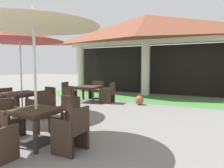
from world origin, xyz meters
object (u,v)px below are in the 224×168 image
object	(u,v)px
patio_table_mid_left	(22,95)
patio_table_near_foreground	(88,88)
patio_table_mid_right	(36,114)
patio_chair_near_foreground_west	(69,92)
patio_chair_near_foreground_north	(96,90)
terracotta_urn	(139,100)
patio_chair_mid_right_east	(72,131)
patio_chair_mid_right_north	(66,116)
patio_chair_near_foreground_east	(108,94)
patio_chair_mid_left_north	(46,99)
patio_chair_mid_left_west	(8,100)
patio_umbrella_mid_left	(20,36)
patio_chair_mid_left_east	(39,106)
patio_chair_mid_right_west	(7,119)
patio_umbrella_mid_right	(33,19)

from	to	relation	value
patio_table_mid_left	patio_table_near_foreground	bearing A→B (deg)	80.07
patio_table_near_foreground	patio_table_mid_right	size ratio (longest dim) A/B	1.35
patio_table_near_foreground	patio_chair_near_foreground_west	bearing A→B (deg)	-172.84
patio_table_mid_right	patio_table_mid_left	bearing A→B (deg)	145.09
patio_chair_near_foreground_west	patio_chair_near_foreground_north	xyz separation A→B (m)	(0.86, 1.11, 0.01)
patio_table_mid_left	terracotta_urn	world-z (taller)	patio_table_mid_left
patio_chair_mid_right_east	patio_chair_mid_right_north	distance (m)	1.33
patio_chair_near_foreground_east	terracotta_urn	distance (m)	1.43
patio_chair_mid_left_north	patio_chair_mid_right_east	distance (m)	4.26
patio_table_near_foreground	patio_chair_mid_left_west	xyz separation A→B (m)	(-1.50, -3.01, -0.23)
patio_umbrella_mid_left	patio_table_mid_right	world-z (taller)	patio_umbrella_mid_left
patio_umbrella_mid_left	patio_chair_mid_left_east	xyz separation A→B (m)	(0.95, -0.17, -2.24)
patio_chair_mid_right_west	patio_chair_mid_left_east	bearing A→B (deg)	-157.77
patio_chair_near_foreground_west	patio_chair_mid_left_east	size ratio (longest dim) A/B	0.97
patio_chair_mid_right_west	patio_chair_near_foreground_west	bearing A→B (deg)	-156.69
patio_chair_mid_left_east	patio_chair_mid_right_east	bearing A→B (deg)	-112.77
patio_chair_near_foreground_east	patio_chair_mid_left_east	xyz separation A→B (m)	(-0.59, -3.46, -0.01)
patio_chair_near_foreground_east	terracotta_urn	xyz separation A→B (m)	(1.40, 0.22, -0.22)
patio_chair_near_foreground_north	patio_chair_mid_right_east	bearing A→B (deg)	109.83
patio_chair_mid_left_west	terracotta_urn	bearing A→B (deg)	140.60
patio_table_near_foreground	patio_chair_mid_right_north	bearing A→B (deg)	-63.73
patio_chair_mid_right_west	patio_chair_near_foreground_east	bearing A→B (deg)	-179.04
patio_chair_near_foreground_east	patio_chair_near_foreground_west	bearing A→B (deg)	90.00
patio_umbrella_mid_right	patio_chair_mid_right_north	distance (m)	2.39
patio_chair_near_foreground_east	patio_chair_mid_right_west	size ratio (longest dim) A/B	1.03
patio_chair_mid_left_north	terracotta_urn	xyz separation A→B (m)	(2.78, 2.57, -0.20)
patio_chair_near_foreground_east	patio_chair_mid_left_west	size ratio (longest dim) A/B	1.08
patio_umbrella_mid_right	terracotta_urn	bearing A→B (deg)	85.34
patio_chair_near_foreground_north	patio_umbrella_mid_right	bearing A→B (deg)	102.24
terracotta_urn	patio_umbrella_mid_right	bearing A→B (deg)	-94.66
patio_table_mid_left	patio_chair_mid_right_north	size ratio (longest dim) A/B	1.33
patio_umbrella_mid_right	patio_table_near_foreground	bearing A→B (deg)	111.68
patio_umbrella_mid_left	patio_chair_mid_left_east	distance (m)	2.44
patio_chair_near_foreground_east	patio_chair_mid_right_north	size ratio (longest dim) A/B	1.03
patio_chair_near_foreground_north	terracotta_urn	world-z (taller)	patio_chair_near_foreground_north
patio_table_near_foreground	patio_chair_near_foreground_north	bearing A→B (deg)	97.16
patio_table_mid_left	patio_chair_mid_left_east	bearing A→B (deg)	-9.86
patio_table_mid_left	patio_chair_mid_left_north	xyz separation A→B (m)	(0.16, 0.95, -0.26)
patio_chair_mid_left_east	patio_chair_mid_right_north	bearing A→B (deg)	-102.59
patio_table_mid_right	patio_chair_mid_left_north	bearing A→B (deg)	130.98
patio_chair_mid_right_east	patio_chair_mid_right_north	world-z (taller)	patio_chair_mid_right_north
patio_chair_near_foreground_north	patio_chair_near_foreground_east	size ratio (longest dim) A/B	0.97
patio_chair_near_foreground_west	patio_chair_mid_right_east	size ratio (longest dim) A/B	1.01
patio_table_mid_left	terracotta_urn	bearing A→B (deg)	50.07
patio_chair_mid_left_west	patio_table_mid_right	size ratio (longest dim) A/B	0.98
patio_chair_near_foreground_north	patio_umbrella_mid_left	world-z (taller)	patio_umbrella_mid_left
patio_umbrella_mid_right	patio_chair_mid_right_east	world-z (taller)	patio_umbrella_mid_right
patio_table_mid_right	patio_chair_near_foreground_east	bearing A→B (deg)	100.86
patio_table_near_foreground	patio_chair_mid_right_west	bearing A→B (deg)	-78.22
patio_chair_near_foreground_north	patio_chair_mid_right_west	bearing A→B (deg)	93.85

